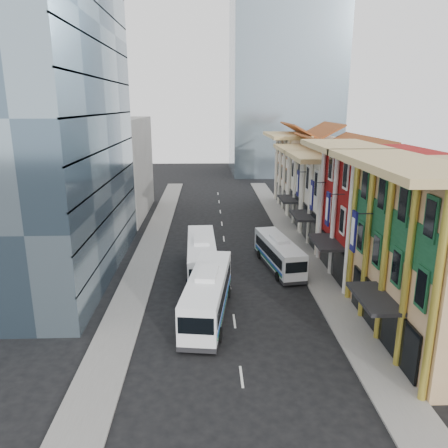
{
  "coord_description": "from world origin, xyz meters",
  "views": [
    {
      "loc": [
        -1.94,
        -21.84,
        15.83
      ],
      "look_at": [
        -0.32,
        20.12,
        4.31
      ],
      "focal_mm": 35.0,
      "sensor_mm": 36.0,
      "label": 1
    }
  ],
  "objects_px": {
    "office_tower": "(38,114)",
    "bus_left_near": "(208,293)",
    "shophouse_tan": "(447,257)",
    "bus_right": "(279,253)",
    "bus_left_far": "(202,256)"
  },
  "relations": [
    {
      "from": "office_tower",
      "to": "bus_right",
      "type": "height_order",
      "value": "office_tower"
    },
    {
      "from": "bus_left_near",
      "to": "bus_left_far",
      "type": "height_order",
      "value": "bus_left_near"
    },
    {
      "from": "shophouse_tan",
      "to": "bus_left_far",
      "type": "height_order",
      "value": "shophouse_tan"
    },
    {
      "from": "bus_left_near",
      "to": "bus_left_far",
      "type": "bearing_deg",
      "value": 101.37
    },
    {
      "from": "office_tower",
      "to": "bus_left_far",
      "type": "height_order",
      "value": "office_tower"
    },
    {
      "from": "shophouse_tan",
      "to": "bus_right",
      "type": "relative_size",
      "value": 1.4
    },
    {
      "from": "bus_right",
      "to": "bus_left_far",
      "type": "bearing_deg",
      "value": -178.54
    },
    {
      "from": "shophouse_tan",
      "to": "bus_left_far",
      "type": "relative_size",
      "value": 1.21
    },
    {
      "from": "bus_left_near",
      "to": "shophouse_tan",
      "type": "bearing_deg",
      "value": -6.4
    },
    {
      "from": "bus_left_near",
      "to": "bus_right",
      "type": "height_order",
      "value": "bus_left_near"
    },
    {
      "from": "office_tower",
      "to": "bus_left_near",
      "type": "bearing_deg",
      "value": -33.67
    },
    {
      "from": "bus_left_far",
      "to": "office_tower",
      "type": "bearing_deg",
      "value": 172.69
    },
    {
      "from": "bus_left_far",
      "to": "shophouse_tan",
      "type": "bearing_deg",
      "value": -39.06
    },
    {
      "from": "shophouse_tan",
      "to": "bus_right",
      "type": "height_order",
      "value": "shophouse_tan"
    },
    {
      "from": "office_tower",
      "to": "bus_left_near",
      "type": "height_order",
      "value": "office_tower"
    }
  ]
}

